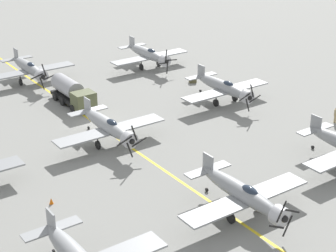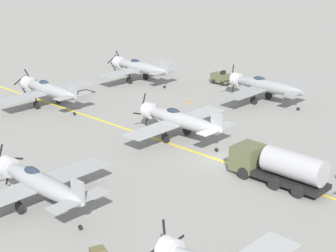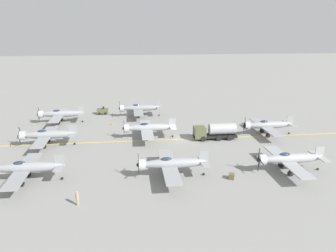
% 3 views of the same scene
% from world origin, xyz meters
% --- Properties ---
extents(ground_plane, '(400.00, 400.00, 0.00)m').
position_xyz_m(ground_plane, '(0.00, 0.00, 0.00)').
color(ground_plane, gray).
extents(taxiway_stripe, '(0.30, 160.00, 0.01)m').
position_xyz_m(taxiway_stripe, '(0.00, 0.00, 0.00)').
color(taxiway_stripe, yellow).
rests_on(taxiway_stripe, ground).
extents(airplane_near_left, '(12.00, 9.98, 3.80)m').
position_xyz_m(airplane_near_left, '(-16.04, -13.65, 2.01)').
color(airplane_near_left, '#989B9D').
rests_on(airplane_near_left, ground).
extents(airplane_far_right, '(12.00, 9.98, 3.65)m').
position_xyz_m(airplane_far_right, '(13.89, 23.86, 2.01)').
color(airplane_far_right, gray).
rests_on(airplane_far_right, ground).
extents(airplane_mid_left, '(12.00, 9.98, 3.73)m').
position_xyz_m(airplane_mid_left, '(-15.83, 3.30, 2.01)').
color(airplane_mid_left, gray).
rests_on(airplane_mid_left, ground).
extents(airplane_far_center, '(12.00, 9.98, 3.65)m').
position_xyz_m(airplane_far_center, '(-0.80, 23.34, 2.01)').
color(airplane_far_center, gray).
rests_on(airplane_far_center, ground).
extents(airplane_mid_right, '(12.00, 9.98, 3.79)m').
position_xyz_m(airplane_mid_right, '(17.32, 6.60, 2.01)').
color(airplane_mid_right, gray).
rests_on(airplane_mid_right, ground).
extents(airplane_near_center, '(12.00, 9.98, 3.77)m').
position_xyz_m(airplane_near_center, '(0.53, -17.38, 2.01)').
color(airplane_near_center, gray).
rests_on(airplane_near_center, ground).
extents(airplane_mid_center, '(12.00, 9.98, 3.73)m').
position_xyz_m(airplane_mid_center, '(1.39, 5.48, 2.01)').
color(airplane_mid_center, '#96989B').
rests_on(airplane_mid_center, ground).
extents(airplane_far_left, '(12.00, 9.98, 3.65)m').
position_xyz_m(airplane_far_left, '(-14.93, 22.86, 2.01)').
color(airplane_far_left, gray).
rests_on(airplane_far_left, ground).
extents(fuel_tanker, '(2.67, 8.00, 2.98)m').
position_xyz_m(fuel_tanker, '(-0.57, -6.80, 1.51)').
color(fuel_tanker, black).
rests_on(fuel_tanker, ground).
extents(tow_tractor, '(1.57, 2.60, 1.79)m').
position_xyz_m(tow_tractor, '(20.55, 15.41, 0.79)').
color(tow_tractor, '#515638').
rests_on(tow_tractor, ground).
extents(ground_crew_walking, '(0.40, 0.40, 1.82)m').
position_xyz_m(ground_crew_walking, '(-22.11, 15.14, 0.99)').
color(ground_crew_walking, tan).
rests_on(ground_crew_walking, ground).
extents(supply_crate_by_tanker, '(1.11, 1.03, 0.74)m').
position_xyz_m(supply_crate_by_tanker, '(-17.33, -4.85, 0.37)').
color(supply_crate_by_tanker, brown).
rests_on(supply_crate_by_tanker, ground).
extents(traffic_cone, '(0.36, 0.36, 0.55)m').
position_xyz_m(traffic_cone, '(11.15, 12.81, 0.28)').
color(traffic_cone, orange).
rests_on(traffic_cone, ground).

